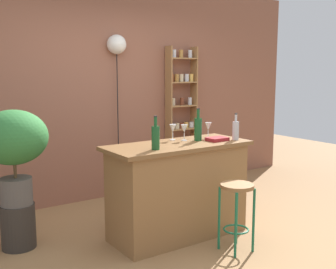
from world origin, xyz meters
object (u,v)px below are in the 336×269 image
plant_stool (18,226)px  pendant_globe_light (117,46)px  potted_plant (13,143)px  spice_shelf (181,115)px  wine_glass_right (208,127)px  bottle_spirits_clear (236,130)px  bottle_wine_red (156,137)px  wine_glass_center (184,129)px  bar_stool (237,202)px  wine_glass_left (173,129)px  bottle_soda_blue (198,128)px  cookbook (217,139)px

plant_stool → pendant_globe_light: pendant_globe_light is taller
plant_stool → pendant_globe_light: 2.53m
potted_plant → spice_shelf: bearing=19.2°
spice_shelf → wine_glass_right: spice_shelf is taller
potted_plant → plant_stool: bearing=-90.0°
potted_plant → bottle_spirits_clear: potted_plant is taller
plant_stool → bottle_wine_red: 1.56m
wine_glass_center → wine_glass_right: 0.32m
bar_stool → wine_glass_left: bearing=101.0°
plant_stool → bottle_soda_blue: bottle_soda_blue is taller
potted_plant → wine_glass_center: (1.58, -0.49, 0.06)m
bottle_spirits_clear → pendant_globe_light: size_ratio=0.13×
bottle_soda_blue → potted_plant: bearing=161.1°
bottle_spirits_clear → plant_stool: bearing=159.4°
bar_stool → wine_glass_right: 0.96m
potted_plant → bar_stool: bearing=-36.2°
plant_stool → bottle_soda_blue: size_ratio=1.27×
plant_stool → wine_glass_right: wine_glass_right is taller
potted_plant → bottle_wine_red: (1.07, -0.75, 0.06)m
bottle_spirits_clear → bottle_soda_blue: bearing=151.7°
spice_shelf → bottle_soda_blue: size_ratio=5.96×
wine_glass_left → potted_plant: bearing=164.8°
cookbook → wine_glass_center: bearing=140.9°
plant_stool → wine_glass_left: 1.77m
plant_stool → wine_glass_center: (1.58, -0.49, 0.86)m
bar_stool → pendant_globe_light: 2.62m
bar_stool → bottle_spirits_clear: 0.83m
plant_stool → wine_glass_right: bearing=-14.8°
potted_plant → wine_glass_center: potted_plant is taller
plant_stool → spice_shelf: bearing=19.2°
bar_stool → potted_plant: potted_plant is taller
wine_glass_left → pendant_globe_light: (0.06, 1.34, 0.90)m
potted_plant → cookbook: 1.98m
pendant_globe_light → bottle_soda_blue: bearing=-85.0°
bottle_soda_blue → cookbook: (0.15, -0.12, -0.11)m
bar_stool → wine_glass_right: wine_glass_right is taller
bar_stool → plant_stool: bar_stool is taller
bottle_wine_red → bottle_spirits_clear: bearing=-1.2°
wine_glass_left → wine_glass_center: same height
potted_plant → wine_glass_right: potted_plant is taller
bar_stool → bottle_wine_red: size_ratio=2.05×
bottle_soda_blue → plant_stool: bearing=161.1°
plant_stool → wine_glass_right: (1.90, -0.50, 0.86)m
pendant_globe_light → potted_plant: bearing=-149.2°
potted_plant → wine_glass_left: size_ratio=5.43×
wine_glass_left → wine_glass_center: 0.12m
bar_stool → pendant_globe_light: size_ratio=0.30×
spice_shelf → pendant_globe_light: size_ratio=0.94×
wine_glass_center → potted_plant: bearing=162.6°
bottle_spirits_clear → bottle_soda_blue: 0.40m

